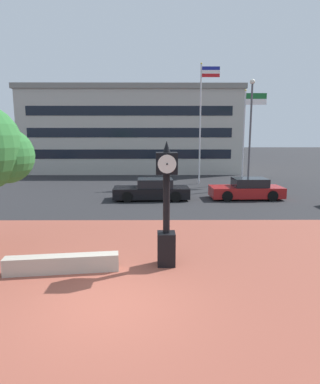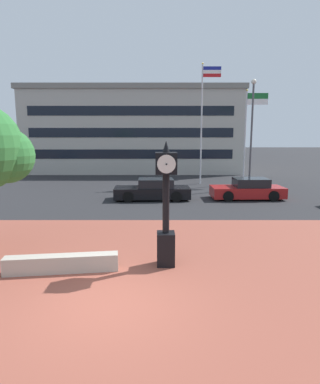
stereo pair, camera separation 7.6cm
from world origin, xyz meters
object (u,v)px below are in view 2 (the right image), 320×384
at_px(street_clock, 166,208).
at_px(car_street_far, 154,190).
at_px(civic_building, 137,131).
at_px(flagpole_secondary, 249,128).
at_px(street_lamp_post, 252,124).
at_px(car_street_distant, 248,190).
at_px(flagpole_primary, 204,116).

distance_m(street_clock, car_street_far, 10.38).
xyz_separation_m(car_street_far, civic_building, (-2.38, 20.31, 3.81)).
relative_size(car_street_far, flagpole_secondary, 0.63).
height_order(street_clock, street_lamp_post, street_lamp_post).
bearing_deg(street_lamp_post, civic_building, 120.20).
bearing_deg(street_lamp_post, car_street_distant, -106.08).
bearing_deg(car_street_distant, street_lamp_post, -17.58).
bearing_deg(flagpole_primary, street_lamp_post, -36.81).
bearing_deg(flagpole_primary, car_street_distant, -72.23).
xyz_separation_m(street_clock, car_street_far, (-0.60, 10.29, -1.20)).
distance_m(car_street_far, flagpole_secondary, 10.61).
relative_size(car_street_far, street_lamp_post, 0.60).
height_order(car_street_far, flagpole_primary, flagpole_primary).
height_order(flagpole_secondary, civic_building, civic_building).
bearing_deg(flagpole_primary, street_clock, -100.74).
relative_size(car_street_distant, flagpole_primary, 0.47).
xyz_separation_m(car_street_distant, civic_building, (-8.23, 20.10, 3.81)).
xyz_separation_m(street_clock, car_street_distant, (5.25, 10.50, -1.20)).
height_order(street_clock, flagpole_secondary, flagpole_secondary).
bearing_deg(car_street_distant, car_street_far, 90.58).
xyz_separation_m(flagpole_primary, civic_building, (-6.18, 13.72, -0.96)).
relative_size(street_clock, street_lamp_post, 0.48).
relative_size(street_clock, civic_building, 0.17).
distance_m(car_street_far, street_lamp_post, 9.13).
xyz_separation_m(flagpole_primary, street_lamp_post, (3.20, -2.39, -0.68)).
xyz_separation_m(car_street_distant, flagpole_primary, (-2.05, 6.38, 4.77)).
relative_size(car_street_far, civic_building, 0.21).
xyz_separation_m(street_clock, street_lamp_post, (6.40, 14.49, 2.89)).
height_order(car_street_far, street_lamp_post, street_lamp_post).
distance_m(street_clock, civic_building, 30.86).
distance_m(car_street_far, car_street_distant, 5.85).
distance_m(street_clock, street_lamp_post, 16.10).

